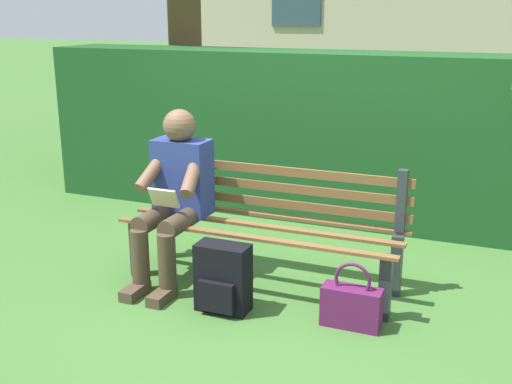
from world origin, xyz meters
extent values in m
plane|color=#3D6B2D|center=(0.00, 0.00, 0.00)|extent=(60.00, 60.00, 0.00)
cube|color=#2D3338|center=(-0.86, 0.18, 0.20)|extent=(0.07, 0.07, 0.41)
cube|color=#2D3338|center=(0.86, 0.18, 0.20)|extent=(0.07, 0.07, 0.41)
cube|color=#2D3338|center=(-0.86, -0.18, 0.20)|extent=(0.07, 0.07, 0.41)
cube|color=#2D3338|center=(0.86, -0.18, 0.20)|extent=(0.07, 0.07, 0.41)
cube|color=brown|center=(0.00, -0.23, 0.42)|extent=(1.89, 0.06, 0.02)
cube|color=brown|center=(0.00, 0.00, 0.42)|extent=(1.89, 0.06, 0.02)
cube|color=brown|center=(0.00, 0.23, 0.42)|extent=(1.89, 0.06, 0.02)
cube|color=#2D3338|center=(-0.86, -0.22, 0.63)|extent=(0.06, 0.06, 0.40)
cube|color=#2D3338|center=(0.86, -0.22, 0.63)|extent=(0.06, 0.06, 0.40)
cube|color=brown|center=(0.00, -0.22, 0.51)|extent=(1.89, 0.02, 0.06)
cube|color=brown|center=(0.00, -0.22, 0.63)|extent=(1.89, 0.02, 0.06)
cube|color=brown|center=(0.00, -0.22, 0.75)|extent=(1.89, 0.02, 0.06)
cube|color=navy|center=(0.59, -0.02, 0.69)|extent=(0.38, 0.22, 0.52)
sphere|color=brown|center=(0.59, 0.00, 1.05)|extent=(0.22, 0.22, 0.22)
cylinder|color=#473828|center=(0.49, 0.19, 0.45)|extent=(0.13, 0.42, 0.13)
cylinder|color=#473828|center=(0.69, 0.19, 0.45)|extent=(0.13, 0.42, 0.13)
cylinder|color=#473828|center=(0.49, 0.40, 0.21)|extent=(0.12, 0.12, 0.43)
cylinder|color=#473828|center=(0.69, 0.40, 0.21)|extent=(0.12, 0.12, 0.43)
cube|color=#473828|center=(0.49, 0.48, 0.04)|extent=(0.10, 0.24, 0.07)
cube|color=#473828|center=(0.69, 0.48, 0.04)|extent=(0.10, 0.24, 0.07)
cylinder|color=brown|center=(0.44, 0.12, 0.75)|extent=(0.14, 0.32, 0.26)
cylinder|color=brown|center=(0.74, 0.12, 0.75)|extent=(0.14, 0.32, 0.26)
cube|color=beige|center=(0.59, 0.24, 0.61)|extent=(0.20, 0.07, 0.13)
cube|color=#19471E|center=(0.00, -1.64, 0.72)|extent=(5.36, 0.68, 1.45)
sphere|color=#19471E|center=(1.34, -1.71, 1.16)|extent=(0.54, 0.54, 0.54)
cylinder|color=brown|center=(1.91, -2.53, 1.33)|extent=(0.36, 0.36, 2.66)
cube|color=black|center=(0.08, 0.43, 0.21)|extent=(0.33, 0.17, 0.43)
cube|color=black|center=(0.08, 0.54, 0.13)|extent=(0.23, 0.04, 0.19)
cylinder|color=black|center=(-0.02, 0.33, 0.24)|extent=(0.04, 0.04, 0.26)
cylinder|color=black|center=(0.18, 0.33, 0.24)|extent=(0.04, 0.04, 0.26)
cube|color=#59194C|center=(-0.70, 0.34, 0.12)|extent=(0.35, 0.14, 0.24)
torus|color=#59194C|center=(-0.70, 0.34, 0.29)|extent=(0.22, 0.02, 0.22)
camera|label=1|loc=(-1.45, 3.63, 1.79)|focal=43.98mm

